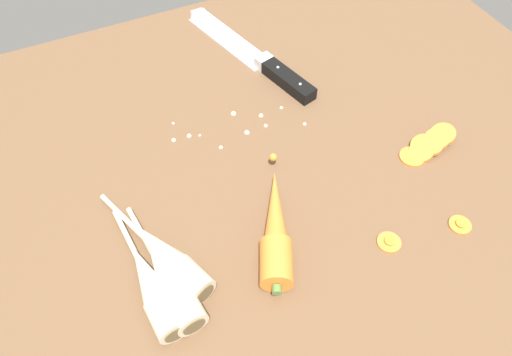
{
  "coord_description": "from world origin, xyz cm",
  "views": [
    {
      "loc": [
        -18.34,
        -40.68,
        56.58
      ],
      "look_at": [
        0.0,
        -2.0,
        1.5
      ],
      "focal_mm": 34.28,
      "sensor_mm": 36.0,
      "label": 1
    }
  ],
  "objects_px": {
    "parsnip_mid_left": "(167,257)",
    "carrot_slice_stray_mid": "(460,224)",
    "parsnip_front": "(170,283)",
    "carrot_slice_stray_near": "(389,242)",
    "chefs_knife": "(243,48)",
    "parsnip_mid_right": "(153,288)",
    "carrot_slice_stack": "(428,145)",
    "whole_carrot": "(276,229)"
  },
  "relations": [
    {
      "from": "chefs_knife",
      "to": "carrot_slice_stray_mid",
      "type": "height_order",
      "value": "chefs_knife"
    },
    {
      "from": "parsnip_mid_right",
      "to": "carrot_slice_stray_mid",
      "type": "height_order",
      "value": "parsnip_mid_right"
    },
    {
      "from": "parsnip_mid_left",
      "to": "carrot_slice_stray_near",
      "type": "xyz_separation_m",
      "value": [
        0.27,
        -0.09,
        -0.02
      ]
    },
    {
      "from": "carrot_slice_stack",
      "to": "carrot_slice_stray_near",
      "type": "bearing_deg",
      "value": -142.64
    },
    {
      "from": "parsnip_mid_left",
      "to": "parsnip_mid_right",
      "type": "relative_size",
      "value": 1.04
    },
    {
      "from": "carrot_slice_stack",
      "to": "carrot_slice_stray_near",
      "type": "relative_size",
      "value": 3.06
    },
    {
      "from": "parsnip_front",
      "to": "carrot_slice_stray_near",
      "type": "relative_size",
      "value": 6.22
    },
    {
      "from": "parsnip_mid_left",
      "to": "carrot_slice_stack",
      "type": "height_order",
      "value": "parsnip_mid_left"
    },
    {
      "from": "parsnip_mid_right",
      "to": "carrot_slice_stray_mid",
      "type": "relative_size",
      "value": 6.62
    },
    {
      "from": "carrot_slice_stack",
      "to": "carrot_slice_stray_near",
      "type": "height_order",
      "value": "carrot_slice_stack"
    },
    {
      "from": "chefs_knife",
      "to": "parsnip_mid_left",
      "type": "height_order",
      "value": "parsnip_mid_left"
    },
    {
      "from": "whole_carrot",
      "to": "carrot_slice_stack",
      "type": "height_order",
      "value": "whole_carrot"
    },
    {
      "from": "carrot_slice_stack",
      "to": "carrot_slice_stray_mid",
      "type": "relative_size",
      "value": 3.2
    },
    {
      "from": "parsnip_mid_right",
      "to": "carrot_slice_stack",
      "type": "distance_m",
      "value": 0.45
    },
    {
      "from": "whole_carrot",
      "to": "carrot_slice_stack",
      "type": "distance_m",
      "value": 0.28
    },
    {
      "from": "carrot_slice_stack",
      "to": "parsnip_front",
      "type": "bearing_deg",
      "value": -173.03
    },
    {
      "from": "carrot_slice_stack",
      "to": "carrot_slice_stray_near",
      "type": "distance_m",
      "value": 0.19
    },
    {
      "from": "parsnip_front",
      "to": "carrot_slice_stack",
      "type": "xyz_separation_m",
      "value": [
        0.43,
        0.05,
        -0.01
      ]
    },
    {
      "from": "parsnip_mid_left",
      "to": "whole_carrot",
      "type": "bearing_deg",
      "value": -8.68
    },
    {
      "from": "carrot_slice_stack",
      "to": "parsnip_mid_left",
      "type": "bearing_deg",
      "value": -177.51
    },
    {
      "from": "parsnip_mid_left",
      "to": "carrot_slice_stray_mid",
      "type": "distance_m",
      "value": 0.39
    },
    {
      "from": "parsnip_front",
      "to": "carrot_slice_stray_near",
      "type": "bearing_deg",
      "value": -12.03
    },
    {
      "from": "whole_carrot",
      "to": "parsnip_mid_left",
      "type": "xyz_separation_m",
      "value": [
        -0.14,
        0.02,
        -0.0
      ]
    },
    {
      "from": "carrot_slice_stray_near",
      "to": "carrot_slice_stray_mid",
      "type": "distance_m",
      "value": 0.1
    },
    {
      "from": "chefs_knife",
      "to": "carrot_slice_stack",
      "type": "distance_m",
      "value": 0.37
    },
    {
      "from": "carrot_slice_stack",
      "to": "carrot_slice_stray_mid",
      "type": "xyz_separation_m",
      "value": [
        -0.04,
        -0.13,
        -0.01
      ]
    },
    {
      "from": "parsnip_front",
      "to": "parsnip_mid_right",
      "type": "height_order",
      "value": "same"
    },
    {
      "from": "parsnip_mid_right",
      "to": "parsnip_front",
      "type": "bearing_deg",
      "value": -3.83
    },
    {
      "from": "carrot_slice_stray_near",
      "to": "carrot_slice_stray_mid",
      "type": "bearing_deg",
      "value": -10.29
    },
    {
      "from": "parsnip_mid_right",
      "to": "carrot_slice_stray_mid",
      "type": "xyz_separation_m",
      "value": [
        0.41,
        -0.08,
        -0.02
      ]
    },
    {
      "from": "parsnip_front",
      "to": "carrot_slice_stray_mid",
      "type": "xyz_separation_m",
      "value": [
        0.39,
        -0.08,
        -0.02
      ]
    },
    {
      "from": "parsnip_mid_right",
      "to": "chefs_knife",
      "type": "bearing_deg",
      "value": 52.8
    },
    {
      "from": "carrot_slice_stray_near",
      "to": "carrot_slice_stray_mid",
      "type": "height_order",
      "value": "same"
    },
    {
      "from": "parsnip_mid_right",
      "to": "carrot_slice_stray_mid",
      "type": "distance_m",
      "value": 0.41
    },
    {
      "from": "chefs_knife",
      "to": "carrot_slice_stray_near",
      "type": "xyz_separation_m",
      "value": [
        0.01,
        -0.45,
        -0.0
      ]
    },
    {
      "from": "chefs_knife",
      "to": "carrot_slice_stray_mid",
      "type": "distance_m",
      "value": 0.48
    },
    {
      "from": "parsnip_mid_left",
      "to": "carrot_slice_stray_near",
      "type": "height_order",
      "value": "parsnip_mid_left"
    },
    {
      "from": "whole_carrot",
      "to": "parsnip_front",
      "type": "distance_m",
      "value": 0.15
    },
    {
      "from": "parsnip_mid_right",
      "to": "carrot_slice_stray_near",
      "type": "height_order",
      "value": "parsnip_mid_right"
    },
    {
      "from": "chefs_knife",
      "to": "whole_carrot",
      "type": "distance_m",
      "value": 0.4
    },
    {
      "from": "parsnip_mid_right",
      "to": "carrot_slice_stack",
      "type": "xyz_separation_m",
      "value": [
        0.45,
        0.05,
        -0.01
      ]
    },
    {
      "from": "parsnip_front",
      "to": "parsnip_mid_left",
      "type": "bearing_deg",
      "value": 76.29
    }
  ]
}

